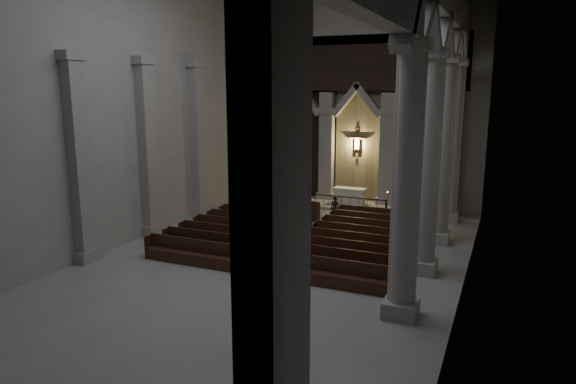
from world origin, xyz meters
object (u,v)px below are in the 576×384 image
(pews, at_px, (299,237))
(worshipper, at_px, (335,209))
(altar_rail, at_px, (341,202))
(candle_stand_left, at_px, (303,202))
(altar, at_px, (350,196))
(candle_stand_right, at_px, (387,209))

(pews, bearing_deg, worshipper, 87.49)
(altar_rail, bearing_deg, worshipper, -83.23)
(candle_stand_left, relative_size, pews, 0.13)
(altar, xyz_separation_m, candle_stand_right, (2.43, -1.24, -0.26))
(altar_rail, relative_size, pews, 0.51)
(candle_stand_left, height_order, candle_stand_right, candle_stand_right)
(worshipper, bearing_deg, candle_stand_right, 50.84)
(worshipper, bearing_deg, candle_stand_left, 148.12)
(altar_rail, bearing_deg, altar, 91.81)
(candle_stand_left, bearing_deg, worshipper, -38.02)
(candle_stand_right, height_order, worshipper, candle_stand_right)
(candle_stand_left, height_order, worshipper, worshipper)
(altar_rail, height_order, candle_stand_right, candle_stand_right)
(pews, bearing_deg, altar_rail, 90.00)
(worshipper, bearing_deg, altar_rail, 102.91)
(candle_stand_right, bearing_deg, worshipper, -135.30)
(candle_stand_left, xyz_separation_m, candle_stand_right, (4.75, 0.15, 0.02))
(altar, bearing_deg, altar_rail, -88.19)
(candle_stand_right, bearing_deg, candle_stand_left, -178.24)
(altar, height_order, altar_rail, altar)
(altar_rail, height_order, pews, altar_rail)
(pews, bearing_deg, candle_stand_right, 70.05)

